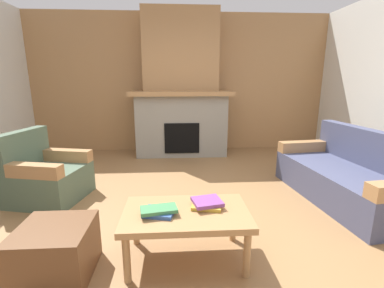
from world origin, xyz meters
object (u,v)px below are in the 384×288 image
Objects in this scene: coffee_table at (186,217)px; ottoman at (56,251)px; fireplace at (181,94)px; couch at (348,177)px; armchair at (46,176)px.

coffee_table is 1.00m from ottoman.
fireplace is 3.41m from coffee_table.
coffee_table is at bearing -90.82° from fireplace.
couch is 2.26m from coffee_table.
armchair is 0.91× the size of coffee_table.
couch is at bearing 20.94° from ottoman.
couch and armchair have the same top height.
fireplace is 1.44× the size of couch.
fireplace is at bearing 73.39° from ottoman.
coffee_table reaches higher than ottoman.
couch is at bearing -3.88° from armchair.
fireplace reaches higher than ottoman.
couch is 3.21m from ottoman.
armchair reaches higher than coffee_table.
armchair is at bearing 176.12° from couch.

